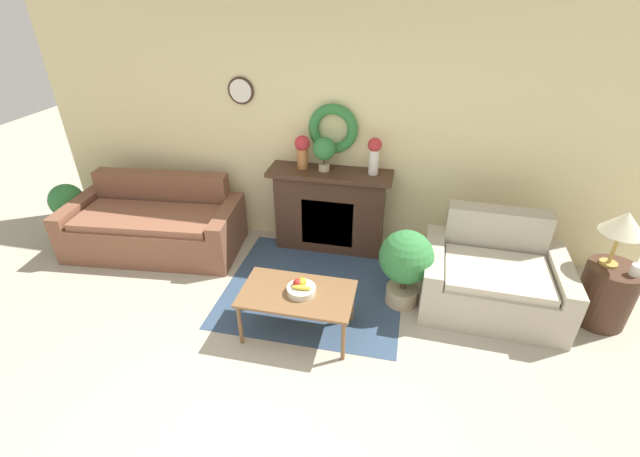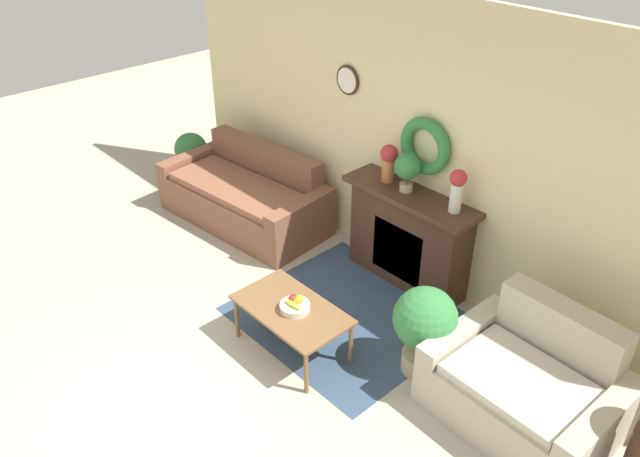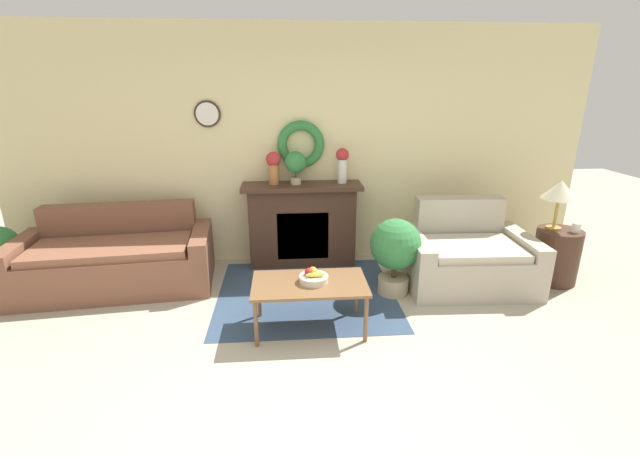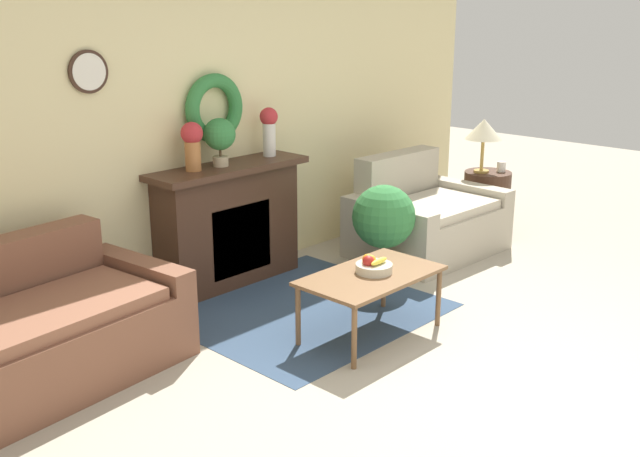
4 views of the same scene
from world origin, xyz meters
name	(u,v)px [view 2 (image 2 of 4)]	position (x,y,z in m)	size (l,w,h in m)	color
ground_plane	(191,407)	(0.00, 0.00, 0.00)	(16.00, 16.00, 0.00)	#ADA38E
floor_rug	(347,315)	(0.04, 1.65, 0.00)	(1.80, 1.67, 0.01)	#334760
wall_back	(427,148)	(0.00, 2.68, 1.35)	(6.80, 0.17, 2.70)	beige
fireplace	(408,237)	(0.04, 2.47, 0.49)	(1.36, 0.41, 0.98)	#42281C
couch_left	(246,196)	(-1.95, 2.02, 0.30)	(2.02, 1.10, 0.82)	brown
loveseat_right	(527,386)	(1.77, 1.80, 0.30)	(1.34, 1.01, 0.87)	#B2A893
coffee_table	(292,312)	(0.04, 1.00, 0.40)	(0.98, 0.57, 0.45)	brown
fruit_bowl	(295,305)	(0.07, 1.01, 0.49)	(0.25, 0.25, 0.12)	beige
vase_on_mantel_left	(389,160)	(-0.28, 2.48, 1.19)	(0.17, 0.17, 0.37)	#AD6B38
vase_on_mantel_right	(457,188)	(0.50, 2.48, 1.21)	(0.15, 0.15, 0.40)	silver
potted_plant_on_mantel	(408,168)	(-0.03, 2.46, 1.21)	(0.25, 0.25, 0.37)	tan
potted_plant_floor_by_couch	(191,153)	(-3.14, 2.08, 0.41)	(0.41, 0.41, 0.67)	tan
potted_plant_floor_by_loveseat	(425,324)	(0.93, 1.61, 0.49)	(0.51, 0.51, 0.80)	tan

